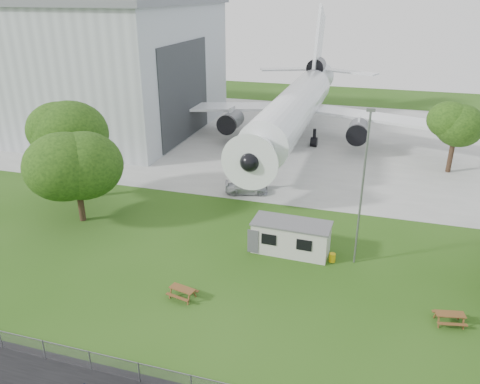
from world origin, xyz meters
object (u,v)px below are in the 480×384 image
(picnic_west, at_px, (183,298))
(airliner, at_px, (296,105))
(hangar, at_px, (64,63))
(picnic_east, at_px, (448,323))
(site_cabin, at_px, (291,237))

(picnic_west, bearing_deg, airliner, 101.21)
(hangar, height_order, picnic_west, hangar)
(picnic_west, height_order, picnic_east, same)
(airliner, bearing_deg, site_cabin, -80.07)
(airliner, height_order, site_cabin, airliner)
(hangar, height_order, site_cabin, hangar)
(site_cabin, relative_size, picnic_west, 3.78)
(hangar, distance_m, picnic_east, 64.04)
(hangar, bearing_deg, picnic_west, -47.08)
(picnic_east, bearing_deg, site_cabin, 141.19)
(airliner, xyz_separation_m, picnic_west, (-0.77, -37.72, -5.27))
(site_cabin, distance_m, picnic_west, 10.25)
(airliner, xyz_separation_m, picnic_east, (16.47, -35.40, -5.27))
(airliner, height_order, picnic_west, airliner)
(airliner, distance_m, site_cabin, 30.16)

